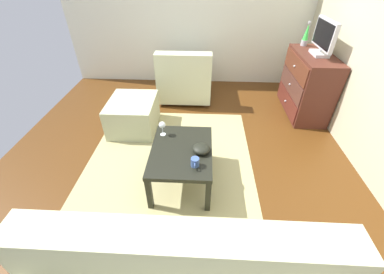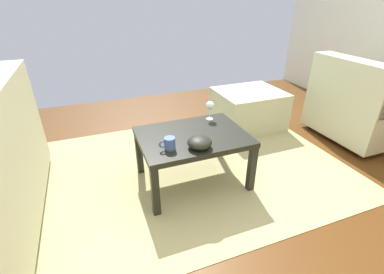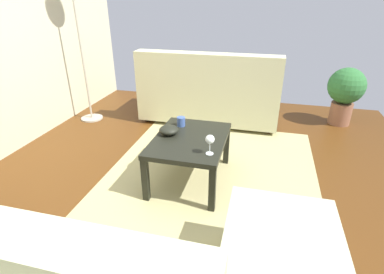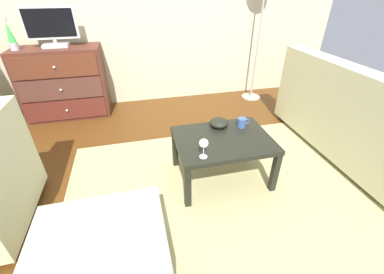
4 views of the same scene
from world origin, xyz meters
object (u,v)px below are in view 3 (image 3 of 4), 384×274
(couch_large, at_px, (210,94))
(coffee_table, at_px, (190,143))
(wine_glass, at_px, (210,140))
(ottoman, at_px, (279,262))
(bowl_decorative, at_px, (169,130))
(potted_plant, at_px, (345,91))
(mug, at_px, (181,121))

(couch_large, bearing_deg, coffee_table, -175.61)
(wine_glass, xyz_separation_m, ottoman, (-0.72, -0.53, -0.33))
(coffee_table, xyz_separation_m, bowl_decorative, (0.03, 0.20, 0.09))
(coffee_table, height_order, wine_glass, wine_glass)
(coffee_table, bearing_deg, couch_large, 4.39)
(couch_large, distance_m, ottoman, 2.56)
(wine_glass, distance_m, bowl_decorative, 0.49)
(coffee_table, distance_m, potted_plant, 2.31)
(ottoman, bearing_deg, bowl_decorative, 43.74)
(mug, relative_size, couch_large, 0.07)
(mug, bearing_deg, couch_large, -1.45)
(mug, bearing_deg, wine_glass, -142.14)
(bowl_decorative, height_order, ottoman, bowl_decorative)
(mug, relative_size, bowl_decorative, 0.68)
(wine_glass, xyz_separation_m, potted_plant, (1.96, -1.32, -0.10))
(couch_large, bearing_deg, bowl_decorative, 176.63)
(wine_glass, height_order, potted_plant, potted_plant)
(mug, distance_m, ottoman, 1.50)
(coffee_table, bearing_deg, potted_plant, -41.76)
(coffee_table, bearing_deg, bowl_decorative, 82.63)
(wine_glass, relative_size, ottoman, 0.22)
(mug, bearing_deg, bowl_decorative, 165.17)
(wine_glass, bearing_deg, bowl_decorative, 57.56)
(bowl_decorative, distance_m, couch_large, 1.43)
(coffee_table, xyz_separation_m, potted_plant, (1.72, -1.54, 0.07))
(mug, distance_m, potted_plant, 2.25)
(coffee_table, height_order, potted_plant, potted_plant)
(coffee_table, distance_m, couch_large, 1.45)
(wine_glass, relative_size, mug, 1.38)
(bowl_decorative, relative_size, ottoman, 0.24)
(ottoman, distance_m, potted_plant, 2.80)
(ottoman, bearing_deg, coffee_table, 37.89)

